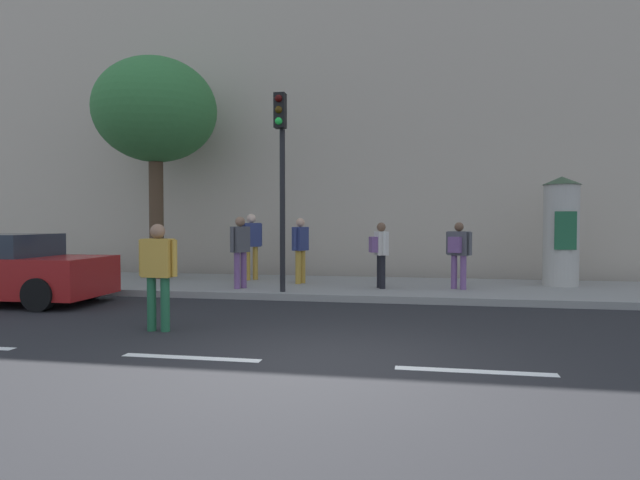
{
  "coord_description": "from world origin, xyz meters",
  "views": [
    {
      "loc": [
        1.11,
        -6.4,
        1.7
      ],
      "look_at": [
        -0.45,
        2.0,
        1.42
      ],
      "focal_mm": 30.87,
      "sensor_mm": 36.0,
      "label": 1
    }
  ],
  "objects_px": {
    "traffic_light": "(281,159)",
    "pedestrian_with_backpack": "(458,249)",
    "pedestrian_near_pole": "(159,267)",
    "pedestrian_in_light_jacket": "(380,250)",
    "pedestrian_with_bag": "(300,245)",
    "pedestrian_in_dark_shirt": "(251,240)",
    "pedestrian_in_red_top": "(240,247)",
    "poster_column": "(561,230)",
    "street_tree": "(155,112)"
  },
  "relations": [
    {
      "from": "traffic_light",
      "to": "pedestrian_with_backpack",
      "type": "xyz_separation_m",
      "value": [
        3.84,
        1.29,
        -1.99
      ]
    },
    {
      "from": "pedestrian_near_pole",
      "to": "pedestrian_in_light_jacket",
      "type": "bearing_deg",
      "value": 57.85
    },
    {
      "from": "pedestrian_near_pole",
      "to": "pedestrian_with_bag",
      "type": "bearing_deg",
      "value": 79.42
    },
    {
      "from": "pedestrian_with_bag",
      "to": "pedestrian_in_dark_shirt",
      "type": "bearing_deg",
      "value": 158.11
    },
    {
      "from": "pedestrian_in_red_top",
      "to": "pedestrian_near_pole",
      "type": "bearing_deg",
      "value": -88.37
    },
    {
      "from": "pedestrian_near_pole",
      "to": "pedestrian_in_red_top",
      "type": "height_order",
      "value": "pedestrian_in_red_top"
    },
    {
      "from": "pedestrian_near_pole",
      "to": "pedestrian_in_dark_shirt",
      "type": "height_order",
      "value": "pedestrian_in_dark_shirt"
    },
    {
      "from": "pedestrian_with_bag",
      "to": "pedestrian_in_light_jacket",
      "type": "xyz_separation_m",
      "value": [
        2.04,
        -0.63,
        -0.06
      ]
    },
    {
      "from": "traffic_light",
      "to": "pedestrian_with_bag",
      "type": "xyz_separation_m",
      "value": [
        0.03,
        1.77,
        -1.94
      ]
    },
    {
      "from": "pedestrian_near_pole",
      "to": "pedestrian_in_red_top",
      "type": "distance_m",
      "value": 4.26
    },
    {
      "from": "pedestrian_with_bag",
      "to": "pedestrian_in_red_top",
      "type": "relative_size",
      "value": 0.99
    },
    {
      "from": "poster_column",
      "to": "pedestrian_in_light_jacket",
      "type": "xyz_separation_m",
      "value": [
        -4.26,
        -1.3,
        -0.44
      ]
    },
    {
      "from": "pedestrian_in_light_jacket",
      "to": "pedestrian_in_dark_shirt",
      "type": "bearing_deg",
      "value": 160.87
    },
    {
      "from": "poster_column",
      "to": "pedestrian_in_dark_shirt",
      "type": "relative_size",
      "value": 1.5
    },
    {
      "from": "pedestrian_near_pole",
      "to": "pedestrian_with_backpack",
      "type": "xyz_separation_m",
      "value": [
        4.84,
        5.02,
        0.07
      ]
    },
    {
      "from": "traffic_light",
      "to": "pedestrian_with_backpack",
      "type": "relative_size",
      "value": 2.81
    },
    {
      "from": "pedestrian_in_light_jacket",
      "to": "pedestrian_near_pole",
      "type": "bearing_deg",
      "value": -122.15
    },
    {
      "from": "pedestrian_with_bag",
      "to": "street_tree",
      "type": "bearing_deg",
      "value": 173.24
    },
    {
      "from": "pedestrian_in_red_top",
      "to": "pedestrian_in_light_jacket",
      "type": "bearing_deg",
      "value": 11.08
    },
    {
      "from": "street_tree",
      "to": "pedestrian_in_red_top",
      "type": "distance_m",
      "value": 4.95
    },
    {
      "from": "pedestrian_with_backpack",
      "to": "pedestrian_with_bag",
      "type": "height_order",
      "value": "pedestrian_with_bag"
    },
    {
      "from": "street_tree",
      "to": "pedestrian_in_light_jacket",
      "type": "xyz_separation_m",
      "value": [
        6.16,
        -1.11,
        -3.62
      ]
    },
    {
      "from": "pedestrian_with_backpack",
      "to": "pedestrian_with_bag",
      "type": "distance_m",
      "value": 3.84
    },
    {
      "from": "street_tree",
      "to": "pedestrian_in_dark_shirt",
      "type": "xyz_separation_m",
      "value": [
        2.65,
        0.1,
        -3.47
      ]
    },
    {
      "from": "poster_column",
      "to": "traffic_light",
      "type": "bearing_deg",
      "value": -158.86
    },
    {
      "from": "pedestrian_in_dark_shirt",
      "to": "pedestrian_in_light_jacket",
      "type": "distance_m",
      "value": 3.72
    },
    {
      "from": "pedestrian_in_red_top",
      "to": "pedestrian_in_light_jacket",
      "type": "height_order",
      "value": "pedestrian_in_red_top"
    },
    {
      "from": "traffic_light",
      "to": "street_tree",
      "type": "relative_size",
      "value": 0.72
    },
    {
      "from": "pedestrian_in_red_top",
      "to": "poster_column",
      "type": "bearing_deg",
      "value": 14.5
    },
    {
      "from": "traffic_light",
      "to": "pedestrian_in_light_jacket",
      "type": "xyz_separation_m",
      "value": [
        2.07,
        1.15,
        -2.0
      ]
    },
    {
      "from": "traffic_light",
      "to": "pedestrian_in_dark_shirt",
      "type": "height_order",
      "value": "traffic_light"
    },
    {
      "from": "poster_column",
      "to": "pedestrian_in_light_jacket",
      "type": "height_order",
      "value": "poster_column"
    },
    {
      "from": "pedestrian_in_dark_shirt",
      "to": "pedestrian_in_light_jacket",
      "type": "bearing_deg",
      "value": -19.13
    },
    {
      "from": "pedestrian_near_pole",
      "to": "pedestrian_in_dark_shirt",
      "type": "xyz_separation_m",
      "value": [
        -0.45,
        6.1,
        0.21
      ]
    },
    {
      "from": "traffic_light",
      "to": "pedestrian_near_pole",
      "type": "relative_size",
      "value": 2.59
    },
    {
      "from": "traffic_light",
      "to": "pedestrian_in_light_jacket",
      "type": "distance_m",
      "value": 3.1
    },
    {
      "from": "street_tree",
      "to": "pedestrian_with_backpack",
      "type": "relative_size",
      "value": 3.88
    },
    {
      "from": "pedestrian_in_light_jacket",
      "to": "pedestrian_with_backpack",
      "type": "bearing_deg",
      "value": 4.55
    },
    {
      "from": "pedestrian_near_pole",
      "to": "pedestrian_with_bag",
      "type": "relative_size",
      "value": 1.02
    },
    {
      "from": "traffic_light",
      "to": "poster_column",
      "type": "distance_m",
      "value": 6.96
    },
    {
      "from": "street_tree",
      "to": "pedestrian_near_pole",
      "type": "xyz_separation_m",
      "value": [
        3.09,
        -5.99,
        -3.67
      ]
    },
    {
      "from": "pedestrian_in_dark_shirt",
      "to": "pedestrian_in_red_top",
      "type": "bearing_deg",
      "value": -79.97
    },
    {
      "from": "pedestrian_with_backpack",
      "to": "pedestrian_in_dark_shirt",
      "type": "bearing_deg",
      "value": 168.48
    },
    {
      "from": "pedestrian_in_dark_shirt",
      "to": "poster_column",
      "type": "bearing_deg",
      "value": 0.61
    },
    {
      "from": "poster_column",
      "to": "pedestrian_with_bag",
      "type": "height_order",
      "value": "poster_column"
    },
    {
      "from": "traffic_light",
      "to": "pedestrian_in_light_jacket",
      "type": "relative_size",
      "value": 2.82
    },
    {
      "from": "poster_column",
      "to": "pedestrian_with_bag",
      "type": "distance_m",
      "value": 6.34
    },
    {
      "from": "street_tree",
      "to": "pedestrian_in_red_top",
      "type": "relative_size",
      "value": 3.59
    },
    {
      "from": "pedestrian_with_bag",
      "to": "pedestrian_in_light_jacket",
      "type": "bearing_deg",
      "value": -17.08
    },
    {
      "from": "poster_column",
      "to": "street_tree",
      "type": "bearing_deg",
      "value": -178.98
    }
  ]
}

